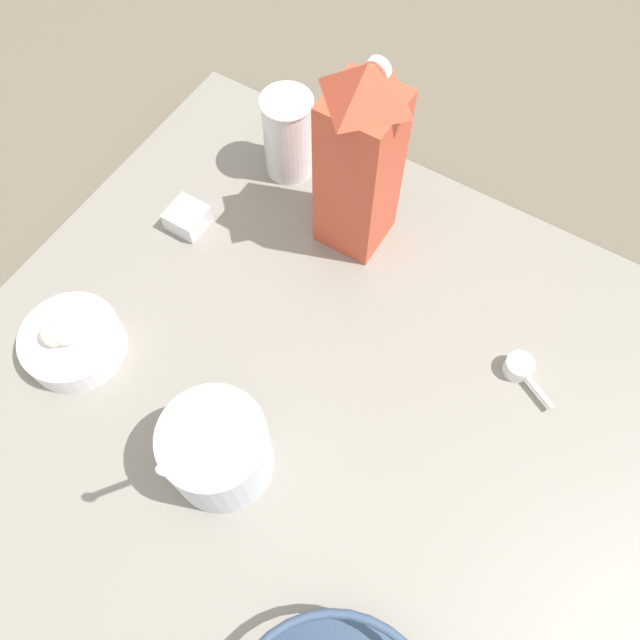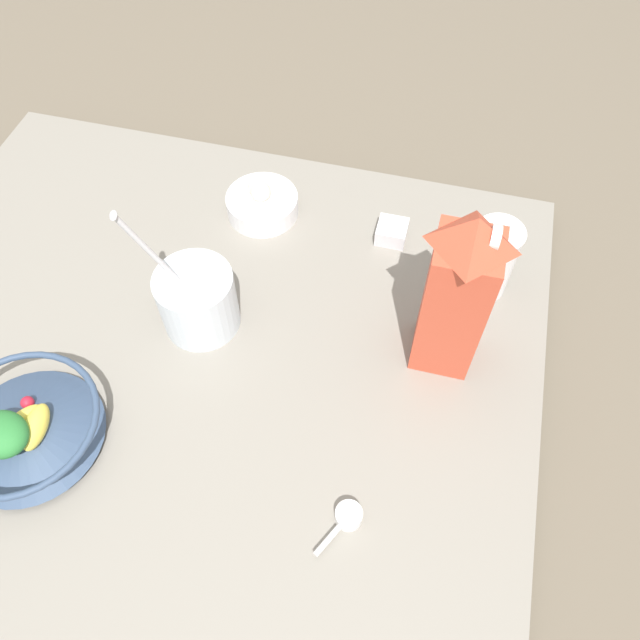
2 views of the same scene
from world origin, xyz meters
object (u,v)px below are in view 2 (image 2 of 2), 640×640
object	(u,v)px
garlic_bowl	(262,203)
yogurt_tub	(197,298)
milk_carton	(457,294)
drinking_cup	(492,258)
fruit_bowl	(22,428)
spice_jar	(392,232)

from	to	relation	value
garlic_bowl	yogurt_tub	bearing A→B (deg)	174.79
garlic_bowl	milk_carton	bearing A→B (deg)	-121.27
yogurt_tub	drinking_cup	xyz separation A→B (m)	(0.19, -0.44, 0.01)
fruit_bowl	garlic_bowl	bearing A→B (deg)	-20.25
drinking_cup	yogurt_tub	bearing A→B (deg)	112.98
yogurt_tub	garlic_bowl	xyz separation A→B (m)	(0.26, -0.02, -0.04)
yogurt_tub	drinking_cup	size ratio (longest dim) A/B	1.94
drinking_cup	milk_carton	bearing A→B (deg)	160.48
milk_carton	yogurt_tub	bearing A→B (deg)	95.71
yogurt_tub	spice_jar	distance (m)	0.38
milk_carton	yogurt_tub	distance (m)	0.40
spice_jar	yogurt_tub	bearing A→B (deg)	133.69
milk_carton	garlic_bowl	distance (m)	0.45
drinking_cup	spice_jar	distance (m)	0.20
spice_jar	garlic_bowl	size ratio (longest dim) A/B	0.40
milk_carton	garlic_bowl	xyz separation A→B (m)	(0.22, 0.37, -0.13)
fruit_bowl	garlic_bowl	distance (m)	0.56
drinking_cup	garlic_bowl	bearing A→B (deg)	80.03
spice_jar	milk_carton	bearing A→B (deg)	-151.14
fruit_bowl	yogurt_tub	world-z (taller)	yogurt_tub
fruit_bowl	milk_carton	world-z (taller)	milk_carton
yogurt_tub	spice_jar	world-z (taller)	yogurt_tub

